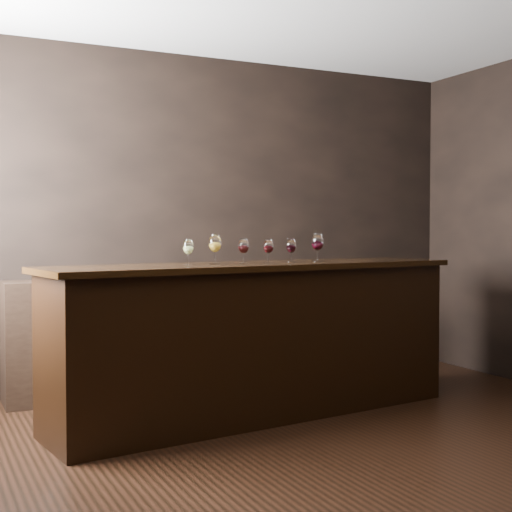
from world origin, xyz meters
name	(u,v)px	position (x,y,z in m)	size (l,w,h in m)	color
ground	(338,454)	(0.00, 0.00, 0.00)	(5.00, 5.00, 0.00)	black
room_shell	(294,143)	(-0.23, 0.11, 1.81)	(5.02, 4.52, 2.81)	black
bar_counter	(258,342)	(-0.04, 0.99, 0.52)	(2.97, 0.64, 1.04)	black
bar_top	(258,266)	(-0.04, 0.99, 1.06)	(3.07, 0.71, 0.04)	black
back_bar_shelf	(168,334)	(-0.35, 2.03, 0.46)	(2.57, 0.40, 0.93)	black
glass_white	(188,248)	(-0.56, 0.98, 1.19)	(0.07, 0.07, 0.17)	white
glass_amber	(215,244)	(-0.36, 1.00, 1.21)	(0.09, 0.09, 0.20)	white
glass_red_a	(244,247)	(-0.16, 0.97, 1.20)	(0.07, 0.07, 0.17)	white
glass_red_b	(268,247)	(0.04, 0.99, 1.19)	(0.07, 0.07, 0.17)	white
glass_red_c	(291,246)	(0.24, 1.01, 1.19)	(0.07, 0.07, 0.17)	white
glass_red_d	(318,243)	(0.44, 0.98, 1.22)	(0.09, 0.09, 0.21)	white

